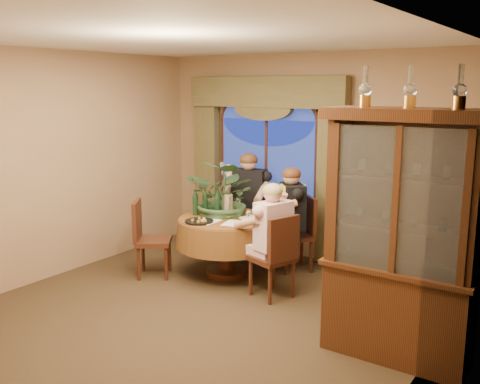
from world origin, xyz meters
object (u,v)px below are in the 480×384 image
Objects in this scene: person_scarf at (292,220)px; wine_bottle_1 at (195,202)px; oil_lamp_left at (365,87)px; wine_bottle_3 at (217,204)px; chair_back_right at (294,234)px; stoneware_vase at (228,205)px; person_back at (249,205)px; wine_bottle_2 at (205,202)px; wine_bottle_0 at (218,200)px; person_pink at (273,240)px; oil_lamp_right at (460,87)px; centerpiece_plant at (225,167)px; china_cabinet at (401,238)px; chair_right at (272,256)px; oil_lamp_center at (410,87)px; chair_back at (249,222)px; chair_front_left at (154,239)px; olive_bowl at (228,217)px; dining_table at (227,247)px.

person_scarf reaches higher than wine_bottle_1.
oil_lamp_left is 1.03× the size of wine_bottle_3.
stoneware_vase reaches higher than chair_back_right.
wine_bottle_2 is at bearing 67.86° from person_back.
person_pink is at bearing -20.96° from wine_bottle_0.
centerpiece_plant is (-2.94, 0.98, -1.00)m from oil_lamp_right.
wine_bottle_1 is at bearing -120.25° from wine_bottle_0.
chair_right is (-1.62, 0.57, -0.61)m from china_cabinet.
oil_lamp_center is at bearing -20.97° from centerpiece_plant.
person_back is (0.02, -0.04, 0.25)m from chair_back.
person_pink is (-1.62, 0.60, -0.44)m from china_cabinet.
oil_lamp_left is 2.92m from wine_bottle_2.
oil_lamp_center and oil_lamp_right have the same top height.
stoneware_vase is at bearing 84.09° from chair_right.
wine_bottle_0 is (-0.19, 0.03, 0.03)m from stoneware_vase.
oil_lamp_left is 2.96m from wine_bottle_1.
chair_back_right is at bearing 145.72° from oil_lamp_right.
china_cabinet is at bearing 132.71° from person_back.
person_back is at bearing 123.80° from chair_front_left.
oil_lamp_left is at bearing -19.34° from wine_bottle_2.
person_back reaches higher than chair_front_left.
oil_lamp_center is at bearing 131.78° from chair_back.
person_scarf reaches higher than chair_right.
chair_back is at bearing 61.21° from chair_right.
wine_bottle_3 is at bearing 85.97° from chair_back_right.
centerpiece_plant is at bearing 159.03° from china_cabinet.
oil_lamp_right is at bearing -18.71° from stoneware_vase.
wine_bottle_1 reaches higher than chair_back_right.
oil_lamp_right reaches higher than wine_bottle_1.
china_cabinet is 6.43× the size of oil_lamp_left.
person_scarf is (-1.83, 1.43, -0.41)m from china_cabinet.
chair_back_right is at bearing 31.04° from person_pink.
wine_bottle_0 is at bearing 159.44° from china_cabinet.
oil_lamp_right is 1.03× the size of wine_bottle_2.
wine_bottle_3 is (-0.01, -0.16, -0.45)m from centerpiece_plant.
chair_right is 0.90m from person_scarf.
oil_lamp_center reaches higher than chair_right.
wine_bottle_1 and wine_bottle_3 have the same top height.
chair_front_left is (-3.19, 0.32, -1.88)m from oil_lamp_center.
olive_bowl is 0.44× the size of wine_bottle_1.
oil_lamp_left is 0.23× the size of person_back.
person_scarf is 1.09m from centerpiece_plant.
person_back is at bearing 96.55° from wine_bottle_3.
chair_back is 2.91× the size of wine_bottle_0.
chair_right reaches higher than dining_table.
chair_right is (-1.24, 0.57, -1.88)m from oil_lamp_left.
person_pink is 0.84m from olive_bowl.
oil_lamp_center reaches higher than china_cabinet.
oil_lamp_left is at bearing 180.00° from oil_lamp_center.
dining_table is 1.23× the size of centerpiece_plant.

